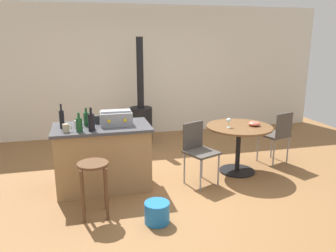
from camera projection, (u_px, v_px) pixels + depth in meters
The scene contains 20 objects.
ground_plane at pixel (179, 182), 4.84m from camera, with size 8.80×8.80×0.00m, color olive.
back_wall at pixel (143, 71), 7.11m from camera, with size 8.00×0.10×2.70m, color silver.
kitchen_island at pixel (103, 157), 4.60m from camera, with size 1.29×0.74×0.88m.
wooden_stool at pixel (94, 177), 3.82m from camera, with size 0.35×0.35×0.66m.
dining_table at pixel (239, 137), 5.10m from camera, with size 0.99×0.99×0.74m.
folding_chair_near at pixel (277, 133), 5.47m from camera, with size 0.50×0.50×0.88m.
folding_chair_far at pixel (198, 148), 4.72m from camera, with size 0.53×0.53×0.87m.
wood_stove at pixel (141, 118), 6.60m from camera, with size 0.44×0.45×2.06m.
toolbox at pixel (116, 118), 4.51m from camera, with size 0.42×0.28×0.20m.
bottle_0 at pixel (91, 122), 4.21m from camera, with size 0.08×0.08×0.30m.
bottle_1 at pixel (62, 119), 4.35m from camera, with size 0.06×0.06×0.32m.
bottle_2 at pixel (91, 120), 4.36m from camera, with size 0.07×0.07×0.27m.
bottle_3 at pixel (86, 119), 4.48m from camera, with size 0.08×0.08×0.24m.
bottle_4 at pixel (79, 124), 4.18m from camera, with size 0.08×0.08×0.24m.
cup_0 at pixel (78, 124), 4.40m from camera, with size 0.12×0.09×0.10m.
cup_1 at pixel (66, 128), 4.17m from camera, with size 0.12×0.08×0.10m.
cup_2 at pixel (97, 119), 4.62m from camera, with size 0.12×0.08×0.11m.
wine_glass at pixel (229, 120), 4.95m from camera, with size 0.07×0.07×0.14m.
serving_bowl at pixel (254, 124), 5.06m from camera, with size 0.18×0.18×0.07m, color #DB6651.
plastic_bucket at pixel (157, 213), 3.76m from camera, with size 0.28×0.28×0.24m, color blue.
Camera 1 is at (-1.24, -4.31, 2.01)m, focal length 35.82 mm.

